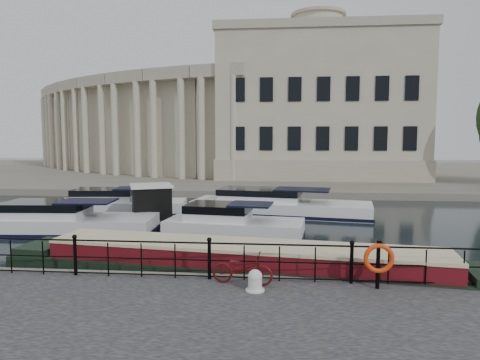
% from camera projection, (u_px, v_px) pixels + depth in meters
% --- Properties ---
extents(ground_plane, '(160.00, 160.00, 0.00)m').
position_uv_depth(ground_plane, '(220.00, 273.00, 14.57)').
color(ground_plane, black).
rests_on(ground_plane, ground).
extents(far_bank, '(120.00, 42.00, 0.55)m').
position_uv_depth(far_bank, '(263.00, 173.00, 53.20)').
color(far_bank, '#6B665B').
rests_on(far_bank, ground_plane).
extents(railing, '(24.14, 0.14, 1.22)m').
position_uv_depth(railing, '(209.00, 257.00, 12.22)').
color(railing, black).
rests_on(railing, near_quay).
extents(civic_building, '(53.55, 31.84, 16.85)m').
position_uv_depth(civic_building, '(253.00, 116.00, 48.37)').
color(civic_building, '#ADA38C').
rests_on(civic_building, far_bank).
extents(bicycle, '(1.78, 0.83, 0.90)m').
position_uv_depth(bicycle, '(242.00, 268.00, 11.81)').
color(bicycle, '#4B0D0E').
rests_on(bicycle, near_quay).
extents(mooring_bollard, '(0.51, 0.51, 0.58)m').
position_uv_depth(mooring_bollard, '(255.00, 281.00, 11.31)').
color(mooring_bollard, silver).
rests_on(mooring_bollard, near_quay).
extents(life_ring_post, '(0.81, 0.21, 1.32)m').
position_uv_depth(life_ring_post, '(379.00, 259.00, 11.36)').
color(life_ring_post, black).
rests_on(life_ring_post, near_quay).
extents(narrowboat, '(16.19, 4.23, 1.58)m').
position_uv_depth(narrowboat, '(243.00, 269.00, 13.84)').
color(narrowboat, black).
rests_on(narrowboat, ground_plane).
extents(harbour_hut, '(3.64, 3.37, 2.18)m').
position_uv_depth(harbour_hut, '(152.00, 206.00, 22.95)').
color(harbour_hut, '#6B665B').
rests_on(harbour_hut, ground_plane).
extents(cabin_cruisers, '(20.21, 10.18, 1.99)m').
position_uv_depth(cabin_cruisers, '(185.00, 215.00, 23.54)').
color(cabin_cruisers, silver).
rests_on(cabin_cruisers, ground_plane).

